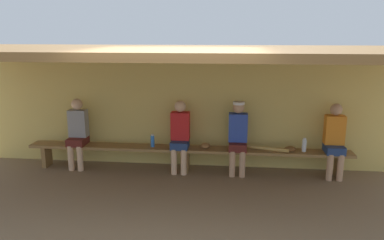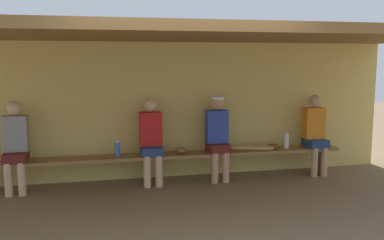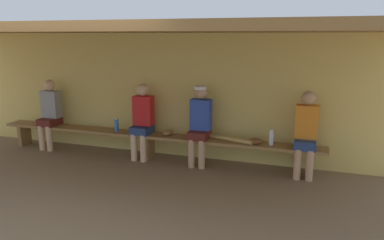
% 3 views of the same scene
% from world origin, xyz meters
% --- Properties ---
extents(ground_plane, '(24.00, 24.00, 0.00)m').
position_xyz_m(ground_plane, '(0.00, 0.00, 0.00)').
color(ground_plane, brown).
extents(back_wall, '(8.00, 0.20, 2.20)m').
position_xyz_m(back_wall, '(0.00, 2.00, 1.10)').
color(back_wall, '#D8BC60').
rests_on(back_wall, ground).
extents(dugout_roof, '(8.00, 2.80, 0.12)m').
position_xyz_m(dugout_roof, '(0.00, 0.70, 2.26)').
color(dugout_roof, brown).
rests_on(dugout_roof, back_wall).
extents(bench, '(6.00, 0.36, 0.46)m').
position_xyz_m(bench, '(0.00, 1.55, 0.39)').
color(bench, olive).
rests_on(bench, ground).
extents(player_with_sunglasses, '(0.34, 0.42, 1.34)m').
position_xyz_m(player_with_sunglasses, '(2.64, 1.55, 0.73)').
color(player_with_sunglasses, navy).
rests_on(player_with_sunglasses, ground).
extents(player_shirtless_tan, '(0.34, 0.42, 1.34)m').
position_xyz_m(player_shirtless_tan, '(-2.09, 1.55, 0.73)').
color(player_shirtless_tan, '#591E19').
rests_on(player_shirtless_tan, ground).
extents(player_in_white, '(0.34, 0.42, 1.34)m').
position_xyz_m(player_in_white, '(-0.12, 1.55, 0.73)').
color(player_in_white, navy).
rests_on(player_in_white, ground).
extents(player_rightmost, '(0.34, 0.42, 1.34)m').
position_xyz_m(player_rightmost, '(0.94, 1.55, 0.75)').
color(player_rightmost, '#591E19').
rests_on(player_rightmost, ground).
extents(water_bottle_green, '(0.07, 0.07, 0.24)m').
position_xyz_m(water_bottle_green, '(-0.64, 1.55, 0.57)').
color(water_bottle_green, blue).
rests_on(water_bottle_green, bench).
extents(water_bottle_blue, '(0.08, 0.08, 0.25)m').
position_xyz_m(water_bottle_blue, '(2.13, 1.55, 0.58)').
color(water_bottle_blue, silver).
rests_on(water_bottle_blue, bench).
extents(baseball_glove_dark_brown, '(0.29, 0.26, 0.09)m').
position_xyz_m(baseball_glove_dark_brown, '(1.87, 1.52, 0.51)').
color(baseball_glove_dark_brown, brown).
rests_on(baseball_glove_dark_brown, bench).
extents(baseball_glove_worn, '(0.18, 0.25, 0.09)m').
position_xyz_m(baseball_glove_worn, '(0.35, 1.58, 0.51)').
color(baseball_glove_worn, olive).
rests_on(baseball_glove_worn, bench).
extents(baseball_bat, '(0.85, 0.30, 0.07)m').
position_xyz_m(baseball_bat, '(1.43, 1.55, 0.49)').
color(baseball_bat, tan).
rests_on(baseball_bat, bench).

